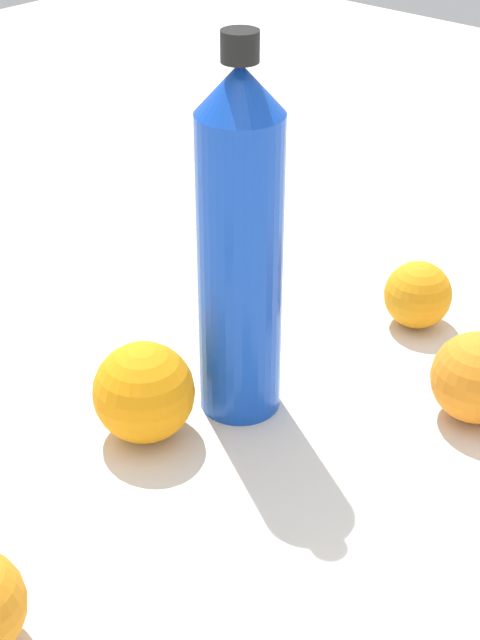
{
  "coord_description": "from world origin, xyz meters",
  "views": [
    {
      "loc": [
        -0.43,
        -0.44,
        0.48
      ],
      "look_at": [
        0.05,
        -0.01,
        0.08
      ],
      "focal_mm": 54.18,
      "sensor_mm": 36.0,
      "label": 1
    }
  ],
  "objects_px": {
    "water_bottle": "(240,247)",
    "orange_0": "(477,378)",
    "orange_3": "(418,295)",
    "orange_4": "(144,392)"
  },
  "relations": [
    {
      "from": "orange_3",
      "to": "orange_4",
      "type": "height_order",
      "value": "orange_4"
    },
    {
      "from": "orange_4",
      "to": "water_bottle",
      "type": "bearing_deg",
      "value": -18.96
    },
    {
      "from": "orange_0",
      "to": "orange_3",
      "type": "bearing_deg",
      "value": 52.09
    },
    {
      "from": "orange_3",
      "to": "orange_4",
      "type": "xyz_separation_m",
      "value": [
        -0.28,
        0.07,
        0.01
      ]
    },
    {
      "from": "water_bottle",
      "to": "orange_0",
      "type": "relative_size",
      "value": 4.14
    },
    {
      "from": "water_bottle",
      "to": "orange_4",
      "type": "distance_m",
      "value": 0.13
    },
    {
      "from": "water_bottle",
      "to": "orange_4",
      "type": "xyz_separation_m",
      "value": [
        -0.08,
        0.03,
        -0.1
      ]
    },
    {
      "from": "water_bottle",
      "to": "orange_3",
      "type": "bearing_deg",
      "value": 3.79
    },
    {
      "from": "orange_0",
      "to": "orange_4",
      "type": "xyz_separation_m",
      "value": [
        -0.19,
        0.18,
        0.0
      ]
    },
    {
      "from": "water_bottle",
      "to": "orange_0",
      "type": "xyz_separation_m",
      "value": [
        0.11,
        -0.15,
        -0.11
      ]
    }
  ]
}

